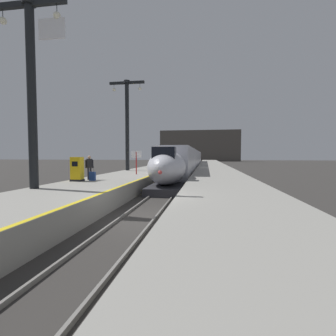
{
  "coord_description": "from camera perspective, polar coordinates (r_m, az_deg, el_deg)",
  "views": [
    {
      "loc": [
        2.9,
        -10.2,
        2.78
      ],
      "look_at": [
        0.06,
        8.18,
        1.8
      ],
      "focal_mm": 26.32,
      "sensor_mm": 36.0,
      "label": 1
    }
  ],
  "objects": [
    {
      "name": "ground_plane",
      "position": [
        10.96,
        -6.99,
        -11.69
      ],
      "size": [
        260.0,
        260.0,
        0.0
      ],
      "primitive_type": "plane",
      "color": "#33302D"
    },
    {
      "name": "platform_left",
      "position": [
        35.7,
        -2.46,
        -0.61
      ],
      "size": [
        4.8,
        110.0,
        1.05
      ],
      "primitive_type": "cube",
      "color": "gray",
      "rests_on": "ground"
    },
    {
      "name": "platform_right",
      "position": [
        35.04,
        10.65,
        -0.73
      ],
      "size": [
        4.8,
        110.0,
        1.05
      ],
      "primitive_type": "cube",
      "color": "gray",
      "rests_on": "ground"
    },
    {
      "name": "platform_left_safety_stripe",
      "position": [
        35.3,
        1.17,
        0.21
      ],
      "size": [
        0.2,
        107.8,
        0.01
      ],
      "primitive_type": "cube",
      "color": "yellow",
      "rests_on": "platform_left"
    },
    {
      "name": "rail_main_left",
      "position": [
        37.97,
        3.24,
        -1.1
      ],
      "size": [
        0.08,
        110.0,
        0.12
      ],
      "primitive_type": "cube",
      "color": "slate",
      "rests_on": "ground"
    },
    {
      "name": "rail_main_right",
      "position": [
        37.86,
        5.5,
        -1.13
      ],
      "size": [
        0.08,
        110.0,
        0.12
      ],
      "primitive_type": "cube",
      "color": "slate",
      "rests_on": "ground"
    },
    {
      "name": "highspeed_train_main",
      "position": [
        42.79,
        4.9,
        1.9
      ],
      "size": [
        2.92,
        55.9,
        3.6
      ],
      "color": "silver",
      "rests_on": "ground"
    },
    {
      "name": "station_column_near",
      "position": [
        15.0,
        -28.96,
        18.44
      ],
      "size": [
        4.0,
        0.68,
        9.53
      ],
      "color": "black",
      "rests_on": "platform_left"
    },
    {
      "name": "station_column_mid",
      "position": [
        28.57,
        -9.45,
        11.52
      ],
      "size": [
        4.0,
        0.68,
        10.04
      ],
      "color": "black",
      "rests_on": "platform_left"
    },
    {
      "name": "passenger_near_edge",
      "position": [
        18.05,
        -17.75,
        0.52
      ],
      "size": [
        0.44,
        0.42,
        1.69
      ],
      "color": "#23232D",
      "rests_on": "platform_left"
    },
    {
      "name": "rolling_suitcase",
      "position": [
        17.35,
        -17.1,
        -1.83
      ],
      "size": [
        0.4,
        0.22,
        0.98
      ],
      "color": "navy",
      "rests_on": "platform_left"
    },
    {
      "name": "ticket_machine_yellow",
      "position": [
        17.39,
        -20.3,
        -0.43
      ],
      "size": [
        0.76,
        0.62,
        1.6
      ],
      "color": "yellow",
      "rests_on": "platform_left"
    },
    {
      "name": "departure_info_board",
      "position": [
        22.23,
        -7.36,
        2.41
      ],
      "size": [
        0.9,
        0.1,
        2.12
      ],
      "color": "maroon",
      "rests_on": "platform_left"
    },
    {
      "name": "terminus_back_wall",
      "position": [
        112.32,
        7.32,
        5.13
      ],
      "size": [
        36.0,
        2.0,
        14.0
      ],
      "primitive_type": "cube",
      "color": "#4C4742",
      "rests_on": "ground"
    }
  ]
}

